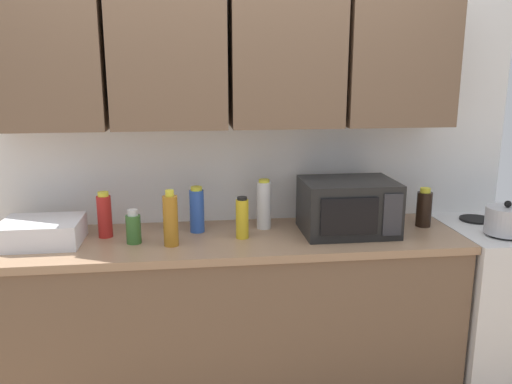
{
  "coord_description": "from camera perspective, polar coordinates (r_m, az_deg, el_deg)",
  "views": [
    {
      "loc": [
        -0.19,
        -2.85,
        1.74
      ],
      "look_at": [
        0.13,
        -0.25,
        1.12
      ],
      "focal_mm": 36.45,
      "sensor_mm": 36.0,
      "label": 1
    }
  ],
  "objects": [
    {
      "name": "wall_back_with_cabinets",
      "position": [
        2.8,
        -3.19,
        9.9
      ],
      "size": [
        3.26,
        0.38,
        2.6
      ],
      "color": "white",
      "rests_on": "ground_plane"
    },
    {
      "name": "bottle_blue_cleaner",
      "position": [
        2.75,
        -6.5,
        -1.98
      ],
      "size": [
        0.08,
        0.08,
        0.25
      ],
      "color": "#2D56B7",
      "rests_on": "counter_run"
    },
    {
      "name": "bottle_yellow_mustard",
      "position": [
        2.64,
        -1.53,
        -2.88
      ],
      "size": [
        0.06,
        0.06,
        0.22
      ],
      "color": "gold",
      "rests_on": "counter_run"
    },
    {
      "name": "bottle_red_sauce",
      "position": [
        2.76,
        -16.28,
        -2.48
      ],
      "size": [
        0.07,
        0.07,
        0.24
      ],
      "color": "red",
      "rests_on": "counter_run"
    },
    {
      "name": "dish_rack",
      "position": [
        2.77,
        -22.43,
        -4.08
      ],
      "size": [
        0.38,
        0.3,
        0.12
      ],
      "primitive_type": "cube",
      "color": "silver",
      "rests_on": "counter_run"
    },
    {
      "name": "bottle_white_jar",
      "position": [
        2.8,
        0.88,
        -1.38
      ],
      "size": [
        0.08,
        0.08,
        0.27
      ],
      "color": "white",
      "rests_on": "counter_run"
    },
    {
      "name": "bottle_amber_vinegar",
      "position": [
        2.55,
        -9.35,
        -3.04
      ],
      "size": [
        0.07,
        0.07,
        0.28
      ],
      "color": "#AD701E",
      "rests_on": "counter_run"
    },
    {
      "name": "bottle_soy_dark",
      "position": [
        2.98,
        17.96,
        -1.71
      ],
      "size": [
        0.08,
        0.08,
        0.22
      ],
      "color": "black",
      "rests_on": "counter_run"
    },
    {
      "name": "microwave",
      "position": [
        2.76,
        10.06,
        -1.59
      ],
      "size": [
        0.48,
        0.37,
        0.28
      ],
      "color": "black",
      "rests_on": "counter_run"
    },
    {
      "name": "counter_run",
      "position": [
        2.87,
        -2.57,
        -13.43
      ],
      "size": [
        2.39,
        0.63,
        0.9
      ],
      "color": "brown",
      "rests_on": "ground_plane"
    },
    {
      "name": "bottle_green_oil",
      "position": [
        2.64,
        -13.3,
        -3.85
      ],
      "size": [
        0.07,
        0.07,
        0.17
      ],
      "color": "#386B2D",
      "rests_on": "counter_run"
    },
    {
      "name": "stove_range",
      "position": [
        3.35,
        26.03,
        -10.77
      ],
      "size": [
        0.76,
        0.64,
        0.91
      ],
      "color": "silver",
      "rests_on": "ground_plane"
    },
    {
      "name": "kettle",
      "position": [
        2.98,
        25.75,
        -2.82
      ],
      "size": [
        0.21,
        0.21,
        0.17
      ],
      "color": "#B2B2B7",
      "rests_on": "stove_range"
    }
  ]
}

